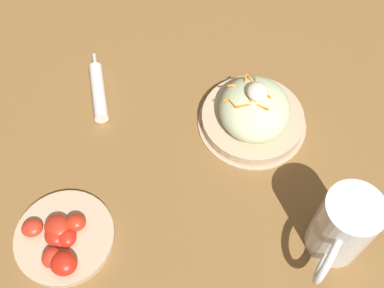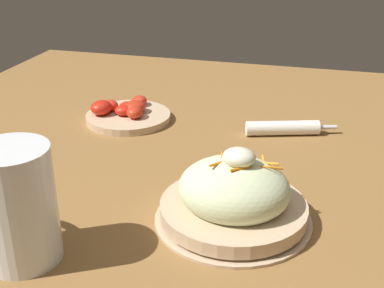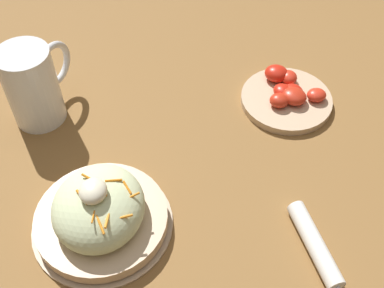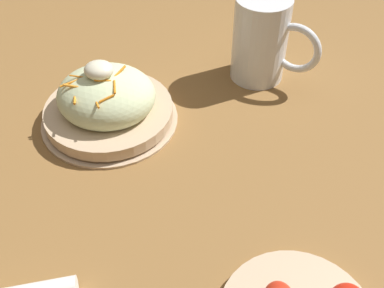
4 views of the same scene
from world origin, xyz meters
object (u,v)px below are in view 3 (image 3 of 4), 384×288
at_px(salad_plate, 100,213).
at_px(tomato_plate, 287,95).
at_px(beer_mug, 34,89).
at_px(napkin_roll, 315,245).

height_order(salad_plate, tomato_plate, salad_plate).
distance_m(salad_plate, beer_mug, 0.29).
bearing_deg(beer_mug, tomato_plate, -84.15).
bearing_deg(beer_mug, napkin_roll, -120.14).
relative_size(beer_mug, tomato_plate, 0.86).
xyz_separation_m(beer_mug, napkin_roll, (-0.28, -0.48, -0.05)).
height_order(beer_mug, tomato_plate, beer_mug).
bearing_deg(salad_plate, beer_mug, 31.99).
height_order(napkin_roll, tomato_plate, tomato_plate).
bearing_deg(salad_plate, tomato_plate, -47.94).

